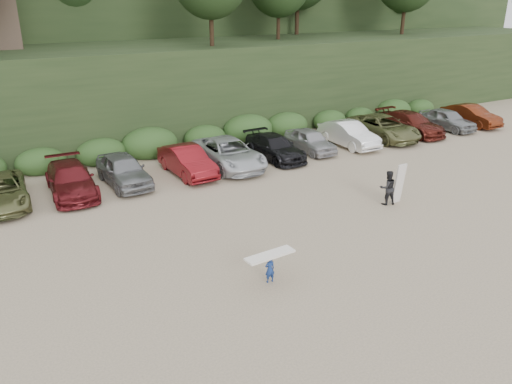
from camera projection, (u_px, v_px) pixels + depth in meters
ground at (331, 238)px, 19.95m from camera, size 120.00×120.00×0.00m
parked_cars at (255, 149)px, 28.98m from camera, size 39.56×5.91×1.61m
child_surfer at (270, 263)px, 16.59m from camera, size 1.79×0.60×1.06m
adult_surfer at (389, 187)px, 22.95m from camera, size 1.28×0.82×1.92m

